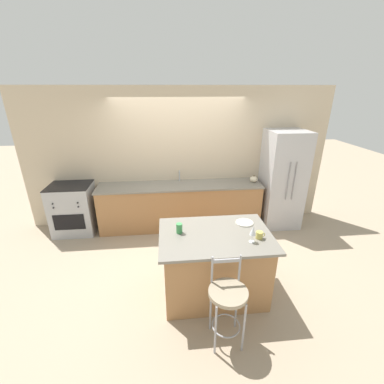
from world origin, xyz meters
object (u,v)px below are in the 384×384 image
at_px(bar_stool_near, 228,300).
at_px(coffee_mug, 259,235).
at_px(wine_glass, 253,231).
at_px(oven_range, 74,209).
at_px(tumbler_cup, 179,228).
at_px(pumpkin_decoration, 254,179).
at_px(dinner_plate, 245,222).
at_px(refrigerator, 282,179).

bearing_deg(bar_stool_near, coffee_mug, 48.89).
bearing_deg(wine_glass, oven_range, 143.28).
relative_size(coffee_mug, tumbler_cup, 0.90).
distance_m(oven_range, bar_stool_near, 3.57).
bearing_deg(wine_glass, coffee_mug, 30.41).
distance_m(wine_glass, pumpkin_decoration, 2.24).
distance_m(dinner_plate, coffee_mug, 0.40).
distance_m(oven_range, pumpkin_decoration, 3.57).
distance_m(refrigerator, dinner_plate, 2.01).
bearing_deg(dinner_plate, wine_glass, -95.80).
relative_size(refrigerator, dinner_plate, 7.89).
bearing_deg(tumbler_cup, refrigerator, 39.36).
bearing_deg(bar_stool_near, pumpkin_decoration, 66.99).
xyz_separation_m(bar_stool_near, pumpkin_decoration, (1.12, 2.64, 0.39)).
bearing_deg(oven_range, tumbler_cup, -42.70).
relative_size(refrigerator, coffee_mug, 16.45).
xyz_separation_m(dinner_plate, wine_glass, (-0.05, -0.46, 0.14)).
distance_m(refrigerator, pumpkin_decoration, 0.56).
bearing_deg(pumpkin_decoration, dinner_plate, -112.16).
height_order(bar_stool_near, pumpkin_decoration, pumpkin_decoration).
relative_size(bar_stool_near, dinner_plate, 4.22).
bearing_deg(pumpkin_decoration, refrigerator, -7.06).
relative_size(dinner_plate, coffee_mug, 2.08).
bearing_deg(wine_glass, pumpkin_decoration, 71.18).
relative_size(wine_glass, tumbler_cup, 1.63).
height_order(refrigerator, wine_glass, refrigerator).
relative_size(refrigerator, bar_stool_near, 1.87).
height_order(refrigerator, bar_stool_near, refrigerator).
xyz_separation_m(bar_stool_near, wine_glass, (0.40, 0.52, 0.51)).
bearing_deg(tumbler_cup, coffee_mug, -13.12).
bearing_deg(dinner_plate, pumpkin_decoration, 67.84).
bearing_deg(pumpkin_decoration, coffee_mug, -106.45).
xyz_separation_m(dinner_plate, coffee_mug, (0.07, -0.39, 0.04)).
distance_m(wine_glass, tumbler_cup, 0.91).
height_order(coffee_mug, pumpkin_decoration, pumpkin_decoration).
height_order(refrigerator, pumpkin_decoration, refrigerator).
bearing_deg(oven_range, refrigerator, -0.73).
distance_m(coffee_mug, pumpkin_decoration, 2.14).
xyz_separation_m(dinner_plate, pumpkin_decoration, (0.67, 1.66, 0.03)).
height_order(bar_stool_near, wine_glass, wine_glass).
distance_m(refrigerator, oven_range, 4.12).
xyz_separation_m(coffee_mug, tumbler_cup, (-0.98, 0.23, 0.02)).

